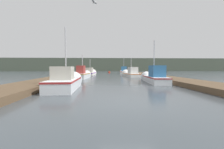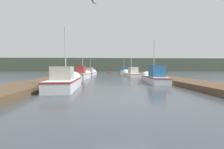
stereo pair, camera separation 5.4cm
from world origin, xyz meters
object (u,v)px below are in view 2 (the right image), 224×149
at_px(fishing_boat_1, 153,77).
at_px(fishing_boat_2, 83,75).
at_px(channel_buoy, 110,72).
at_px(fishing_boat_5, 124,72).
at_px(fishing_boat_0, 67,81).
at_px(fishing_boat_3, 130,74).
at_px(mooring_piling_1, 79,72).
at_px(mooring_piling_3, 135,72).
at_px(seagull_lead, 94,3).
at_px(fishing_boat_4, 91,73).
at_px(mooring_piling_0, 89,70).
at_px(mooring_piling_2, 77,73).

height_order(fishing_boat_1, fishing_boat_2, fishing_boat_1).
bearing_deg(channel_buoy, fishing_boat_1, -82.43).
relative_size(fishing_boat_1, fishing_boat_5, 1.01).
bearing_deg(channel_buoy, fishing_boat_5, -59.10).
bearing_deg(fishing_boat_5, fishing_boat_0, -101.28).
height_order(fishing_boat_3, fishing_boat_5, fishing_boat_5).
xyz_separation_m(fishing_boat_2, mooring_piling_1, (-1.09, 4.05, 0.14)).
bearing_deg(mooring_piling_1, fishing_boat_1, -48.16).
distance_m(fishing_boat_3, mooring_piling_3, 3.73).
distance_m(fishing_boat_3, seagull_lead, 16.20).
relative_size(fishing_boat_4, channel_buoy, 6.29).
bearing_deg(mooring_piling_3, fishing_boat_1, -94.22).
relative_size(fishing_boat_4, mooring_piling_1, 5.32).
xyz_separation_m(fishing_boat_4, fishing_boat_5, (7.15, 5.05, 0.05)).
height_order(fishing_boat_1, fishing_boat_5, fishing_boat_5).
distance_m(mooring_piling_0, seagull_lead, 29.79).
height_order(fishing_boat_1, channel_buoy, fishing_boat_1).
relative_size(fishing_boat_1, mooring_piling_2, 5.11).
bearing_deg(mooring_piling_2, seagull_lead, -74.89).
xyz_separation_m(fishing_boat_2, mooring_piling_0, (-1.01, 18.58, 0.22)).
distance_m(fishing_boat_0, mooring_piling_3, 18.73).
distance_m(fishing_boat_1, fishing_boat_5, 19.78).
relative_size(fishing_boat_3, seagull_lead, 11.06).
relative_size(fishing_boat_4, seagull_lead, 11.94).
relative_size(fishing_boat_1, mooring_piling_0, 4.42).
xyz_separation_m(fishing_boat_0, channel_buoy, (4.07, 28.70, -0.31)).
height_order(fishing_boat_1, mooring_piling_2, fishing_boat_1).
bearing_deg(channel_buoy, mooring_piling_1, -109.31).
xyz_separation_m(fishing_boat_1, fishing_boat_3, (-0.52, 9.63, -0.08)).
distance_m(mooring_piling_1, mooring_piling_3, 10.21).
xyz_separation_m(fishing_boat_1, mooring_piling_0, (-8.60, 24.23, 0.20)).
height_order(fishing_boat_0, mooring_piling_1, fishing_boat_0).
distance_m(fishing_boat_3, mooring_piling_1, 8.17).
bearing_deg(mooring_piling_3, mooring_piling_2, -146.43).
xyz_separation_m(mooring_piling_2, channel_buoy, (5.23, 18.26, -0.46)).
bearing_deg(fishing_boat_5, mooring_piling_1, -124.32).
bearing_deg(channel_buoy, mooring_piling_0, -171.78).
distance_m(fishing_boat_1, mooring_piling_0, 25.71).
bearing_deg(fishing_boat_0, mooring_piling_1, 93.69).
relative_size(fishing_boat_3, mooring_piling_0, 4.35).
height_order(fishing_boat_0, fishing_boat_2, fishing_boat_0).
bearing_deg(fishing_boat_0, fishing_boat_4, 88.08).
bearing_deg(mooring_piling_3, mooring_piling_0, 130.55).
xyz_separation_m(fishing_boat_0, mooring_piling_2, (-1.16, 10.44, 0.15)).
relative_size(fishing_boat_1, mooring_piling_1, 5.01).
height_order(fishing_boat_1, mooring_piling_0, fishing_boat_1).
height_order(fishing_boat_0, channel_buoy, fishing_boat_0).
xyz_separation_m(mooring_piling_1, channel_buoy, (5.36, 15.29, -0.47)).
bearing_deg(channel_buoy, seagull_lead, -93.92).
distance_m(mooring_piling_2, channel_buoy, 19.00).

